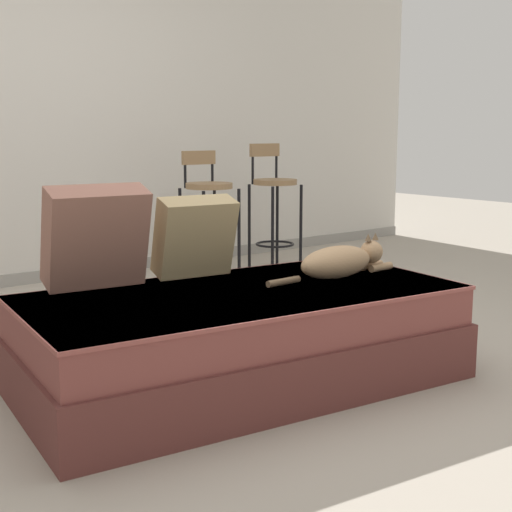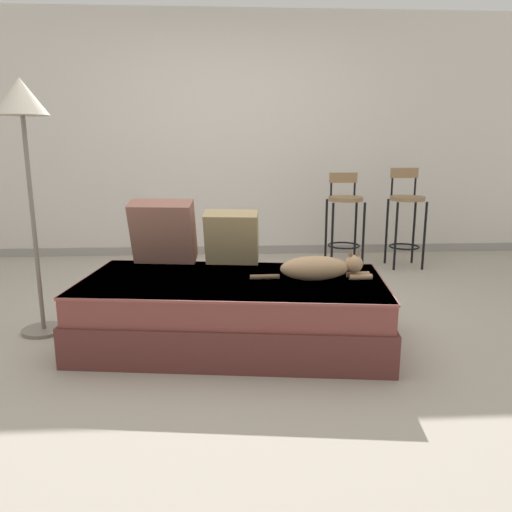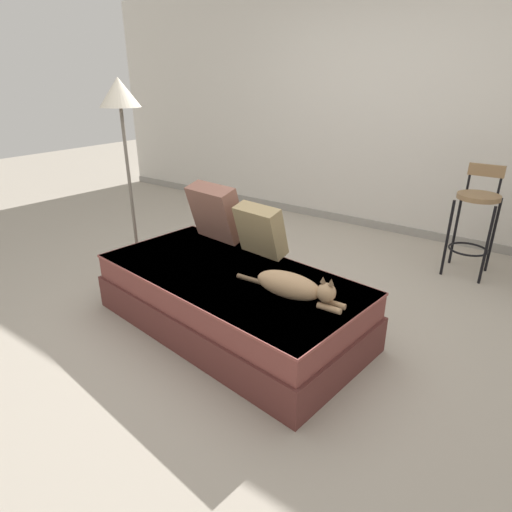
{
  "view_description": "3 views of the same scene",
  "coord_description": "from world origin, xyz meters",
  "px_view_note": "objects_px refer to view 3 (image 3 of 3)",
  "views": [
    {
      "loc": [
        -1.79,
        -2.76,
        1.09
      ],
      "look_at": [
        0.15,
        -0.3,
        0.54
      ],
      "focal_mm": 50.0,
      "sensor_mm": 36.0,
      "label": 1
    },
    {
      "loc": [
        -0.03,
        -3.36,
        1.23
      ],
      "look_at": [
        0.15,
        -0.3,
        0.54
      ],
      "focal_mm": 35.0,
      "sensor_mm": 36.0,
      "label": 2
    },
    {
      "loc": [
        1.65,
        -2.4,
        1.63
      ],
      "look_at": [
        0.15,
        -0.3,
        0.54
      ],
      "focal_mm": 30.0,
      "sensor_mm": 36.0,
      "label": 3
    }
  ],
  "objects_px": {
    "couch": "(230,299)",
    "throw_pillow_middle": "(260,230)",
    "floor_lamp": "(121,112)",
    "throw_pillow_corner": "(216,212)",
    "cat": "(293,286)",
    "bar_stool_near_window": "(476,212)"
  },
  "relations": [
    {
      "from": "cat",
      "to": "floor_lamp",
      "type": "xyz_separation_m",
      "value": [
        -1.79,
        0.32,
        0.87
      ]
    },
    {
      "from": "throw_pillow_middle",
      "to": "cat",
      "type": "distance_m",
      "value": 0.69
    },
    {
      "from": "couch",
      "to": "floor_lamp",
      "type": "xyz_separation_m",
      "value": [
        -1.26,
        0.26,
        1.15
      ]
    },
    {
      "from": "throw_pillow_corner",
      "to": "throw_pillow_middle",
      "type": "relative_size",
      "value": 1.18
    },
    {
      "from": "cat",
      "to": "bar_stool_near_window",
      "type": "distance_m",
      "value": 2.07
    },
    {
      "from": "throw_pillow_corner",
      "to": "cat",
      "type": "bearing_deg",
      "value": -25.83
    },
    {
      "from": "couch",
      "to": "floor_lamp",
      "type": "distance_m",
      "value": 1.73
    },
    {
      "from": "couch",
      "to": "cat",
      "type": "xyz_separation_m",
      "value": [
        0.53,
        -0.06,
        0.28
      ]
    },
    {
      "from": "couch",
      "to": "throw_pillow_middle",
      "type": "height_order",
      "value": "throw_pillow_middle"
    },
    {
      "from": "couch",
      "to": "throw_pillow_corner",
      "type": "height_order",
      "value": "throw_pillow_corner"
    },
    {
      "from": "floor_lamp",
      "to": "cat",
      "type": "bearing_deg",
      "value": -10.01
    },
    {
      "from": "throw_pillow_middle",
      "to": "bar_stool_near_window",
      "type": "bearing_deg",
      "value": 53.58
    },
    {
      "from": "cat",
      "to": "couch",
      "type": "bearing_deg",
      "value": 173.83
    },
    {
      "from": "throw_pillow_corner",
      "to": "cat",
      "type": "height_order",
      "value": "throw_pillow_corner"
    },
    {
      "from": "floor_lamp",
      "to": "bar_stool_near_window",
      "type": "bearing_deg",
      "value": 34.57
    },
    {
      "from": "throw_pillow_middle",
      "to": "bar_stool_near_window",
      "type": "xyz_separation_m",
      "value": [
        1.14,
        1.55,
        -0.05
      ]
    },
    {
      "from": "throw_pillow_corner",
      "to": "bar_stool_near_window",
      "type": "distance_m",
      "value": 2.2
    },
    {
      "from": "throw_pillow_corner",
      "to": "floor_lamp",
      "type": "bearing_deg",
      "value": -168.32
    },
    {
      "from": "throw_pillow_middle",
      "to": "floor_lamp",
      "type": "xyz_separation_m",
      "value": [
        -1.26,
        -0.11,
        0.76
      ]
    },
    {
      "from": "floor_lamp",
      "to": "couch",
      "type": "bearing_deg",
      "value": -11.58
    },
    {
      "from": "couch",
      "to": "bar_stool_near_window",
      "type": "relative_size",
      "value": 2.09
    },
    {
      "from": "couch",
      "to": "throw_pillow_corner",
      "type": "xyz_separation_m",
      "value": [
        -0.47,
        0.42,
        0.43
      ]
    }
  ]
}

